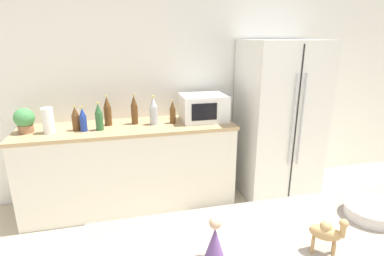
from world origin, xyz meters
TOP-DOWN VIEW (x-y plane):
  - wall_back at (0.00, 2.73)m, footprint 8.00×0.06m
  - back_counter at (-0.41, 2.40)m, footprint 2.17×0.63m
  - refrigerator at (1.24, 2.34)m, footprint 0.83×0.72m
  - potted_plant at (-1.36, 2.40)m, footprint 0.18×0.18m
  - paper_towel_roll at (-1.14, 2.33)m, footprint 0.10×0.10m
  - microwave at (0.39, 2.42)m, footprint 0.48×0.37m
  - back_bottle_0 at (-0.68, 2.32)m, footprint 0.07×0.07m
  - back_bottle_1 at (-0.34, 2.46)m, footprint 0.07×0.07m
  - back_bottle_2 at (-0.83, 2.32)m, footprint 0.06×0.06m
  - back_bottle_3 at (0.05, 2.39)m, footprint 0.06×0.06m
  - back_bottle_4 at (-0.90, 2.36)m, footprint 0.07×0.07m
  - back_bottle_5 at (-0.15, 2.39)m, footprint 0.08×0.08m
  - back_bottle_6 at (-0.61, 2.47)m, footprint 0.08×0.08m
  - fruit_bowl at (0.58, 0.35)m, footprint 0.24×0.24m
  - camel_figurine at (0.23, 0.20)m, footprint 0.12×0.11m
  - wise_man_figurine_blue at (-0.17, 0.27)m, footprint 0.07×0.07m

SIDE VIEW (x-z plane):
  - back_counter at x=-0.41m, z-range 0.00..0.89m
  - refrigerator at x=1.24m, z-range 0.00..1.73m
  - back_bottle_2 at x=-0.83m, z-range 0.89..1.12m
  - back_bottle_4 at x=-0.90m, z-range 0.89..1.13m
  - back_bottle_3 at x=0.05m, z-range 0.89..1.13m
  - paper_towel_roll at x=-1.14m, z-range 0.89..1.13m
  - potted_plant at x=-1.36m, z-range 0.90..1.14m
  - back_bottle_0 at x=-0.68m, z-range 0.89..1.16m
  - fruit_bowl at x=0.58m, z-range 1.00..1.06m
  - microwave at x=0.39m, z-range 0.89..1.17m
  - back_bottle_5 at x=-0.15m, z-range 0.89..1.18m
  - back_bottle_6 at x=-0.61m, z-range 0.89..1.19m
  - back_bottle_1 at x=-0.34m, z-range 0.89..1.20m
  - wise_man_figurine_blue at x=-0.17m, z-range 0.98..1.15m
  - camel_figurine at x=0.23m, z-range 1.01..1.17m
  - wall_back at x=0.00m, z-range 0.00..2.55m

